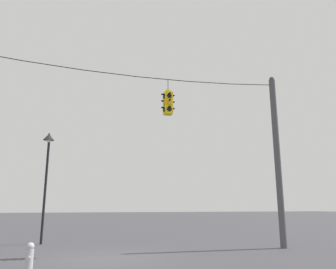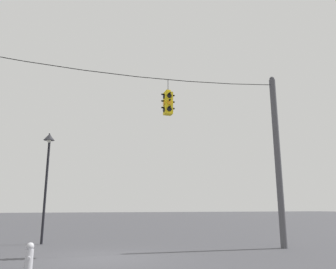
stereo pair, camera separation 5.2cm
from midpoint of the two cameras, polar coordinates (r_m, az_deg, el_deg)
ground_plane at (r=12.49m, az=-10.96°, el=-20.38°), size 200.00×200.00×0.00m
utility_pole_right at (r=15.93m, az=18.42°, el=-3.90°), size 0.29×0.29×7.95m
span_wire at (r=13.89m, az=-9.92°, el=10.97°), size 15.51×0.03×0.46m
traffic_light_near_left_pole at (r=13.99m, az=-0.11°, el=5.50°), size 0.58×0.58×1.57m
street_lamp at (r=17.42m, az=-20.35°, el=-3.93°), size 0.53×0.91×5.37m
fire_hydrant at (r=10.78m, az=-23.11°, el=-18.88°), size 0.22×0.30×0.75m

